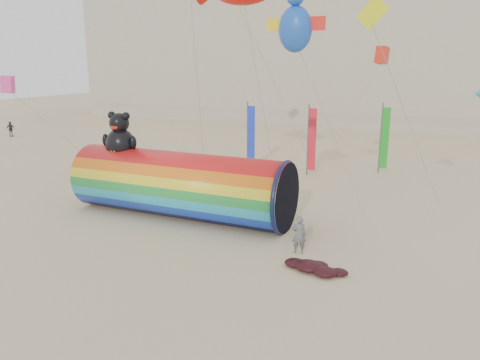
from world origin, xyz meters
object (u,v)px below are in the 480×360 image
at_px(hotel_building, 290,45).
at_px(fabric_bundle, 314,267).
at_px(windsock_assembly, 180,183).
at_px(kite_handler, 299,235).

xyz_separation_m(hotel_building, fabric_bundle, (17.39, -48.11, -10.14)).
relative_size(windsock_assembly, fabric_bundle, 4.60).
height_order(hotel_building, windsock_assembly, hotel_building).
distance_m(windsock_assembly, kite_handler, 7.71).
xyz_separation_m(windsock_assembly, fabric_bundle, (8.44, -3.74, -1.67)).
distance_m(hotel_building, fabric_bundle, 52.16).
bearing_deg(hotel_building, fabric_bundle, -70.12).
relative_size(windsock_assembly, kite_handler, 7.07).
distance_m(hotel_building, kite_handler, 50.25).
distance_m(hotel_building, windsock_assembly, 46.06).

